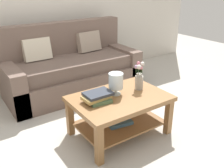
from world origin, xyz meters
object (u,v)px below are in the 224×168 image
object	(u,v)px
flower_pitcher	(139,78)
coffee_table	(120,107)
glass_hurricane_vase	(116,82)
couch	(71,69)
book_stack_main	(98,97)

from	to	relation	value
flower_pitcher	coffee_table	bearing A→B (deg)	-171.92
glass_hurricane_vase	flower_pitcher	size ratio (longest dim) A/B	0.76
couch	glass_hurricane_vase	distance (m)	1.39
glass_hurricane_vase	flower_pitcher	bearing A→B (deg)	-5.71
couch	glass_hurricane_vase	world-z (taller)	couch
coffee_table	glass_hurricane_vase	world-z (taller)	glass_hurricane_vase
coffee_table	book_stack_main	distance (m)	0.32
coffee_table	flower_pitcher	size ratio (longest dim) A/B	3.17
glass_hurricane_vase	coffee_table	bearing A→B (deg)	-90.11
book_stack_main	flower_pitcher	distance (m)	0.57
book_stack_main	flower_pitcher	xyz separation A→B (m)	(0.57, 0.00, 0.08)
book_stack_main	glass_hurricane_vase	xyz separation A→B (m)	(0.26, 0.03, 0.10)
couch	flower_pitcher	distance (m)	1.43
coffee_table	book_stack_main	bearing A→B (deg)	170.85
coffee_table	book_stack_main	world-z (taller)	book_stack_main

